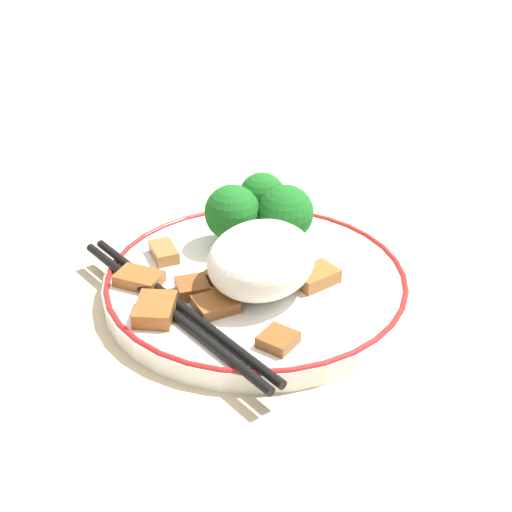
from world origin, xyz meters
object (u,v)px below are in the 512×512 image
at_px(broccoli_back_right, 232,213).
at_px(chopsticks, 173,307).
at_px(plate, 256,283).
at_px(broccoli_back_center, 262,197).
at_px(broccoli_back_left, 286,213).

height_order(broccoli_back_right, chopsticks, broccoli_back_right).
xyz_separation_m(plate, chopsticks, (-0.08, 0.03, 0.01)).
bearing_deg(plate, chopsticks, 161.02).
distance_m(plate, broccoli_back_right, 0.07).
bearing_deg(chopsticks, broccoli_back_right, 10.84).
bearing_deg(chopsticks, plate, -18.98).
distance_m(broccoli_back_center, broccoli_back_right, 0.04).
xyz_separation_m(broccoli_back_right, chopsticks, (-0.11, -0.02, -0.03)).
bearing_deg(broccoli_back_left, chopsticks, 172.35).
bearing_deg(broccoli_back_center, broccoli_back_left, -113.32).
bearing_deg(broccoli_back_right, plate, -125.57).
bearing_deg(broccoli_back_left, plate, -172.15).
relative_size(plate, chopsticks, 1.06).
relative_size(broccoli_back_left, chopsticks, 0.24).
bearing_deg(broccoli_back_center, broccoli_back_right, 172.83).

